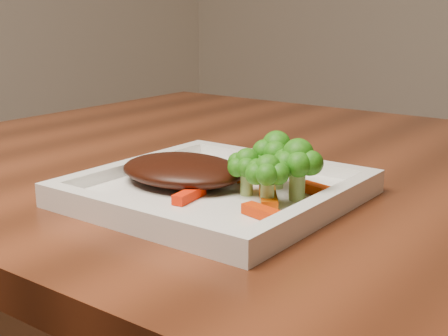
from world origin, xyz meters
The scene contains 11 objects.
plate centered at (-0.03, -0.40, 0.76)m, with size 0.27×0.27×0.01m, color white.
steak centered at (-0.08, -0.40, 0.78)m, with size 0.15×0.11×0.03m, color black.
broccoli_0 centered at (0.02, -0.35, 0.80)m, with size 0.06×0.06×0.07m, color #1C6210, non-canonical shape.
broccoli_1 centered at (0.06, -0.38, 0.79)m, with size 0.06×0.06×0.06m, color #175D0F, non-canonical shape.
broccoli_2 centered at (0.05, -0.42, 0.79)m, with size 0.05×0.05×0.06m, color #2D7A14, non-canonical shape.
broccoli_3 centered at (0.01, -0.39, 0.79)m, with size 0.05×0.05×0.06m, color #276310, non-canonical shape.
carrot_1 centered at (0.06, -0.45, 0.77)m, with size 0.05×0.01×0.01m, color red.
carrot_2 centered at (-0.03, -0.44, 0.77)m, with size 0.05×0.01×0.01m, color red.
carrot_3 centered at (0.07, -0.35, 0.77)m, with size 0.05×0.01×0.01m, color #E33703.
carrot_4 centered at (-0.01, -0.35, 0.77)m, with size 0.05×0.01×0.01m, color #FF5604.
carrot_5 centered at (0.04, -0.40, 0.77)m, with size 0.06×0.02×0.01m, color #DC4C03.
Camera 1 is at (0.36, -0.91, 0.96)m, focal length 50.00 mm.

